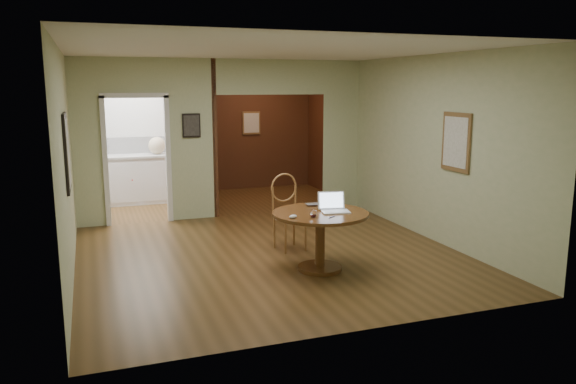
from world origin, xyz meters
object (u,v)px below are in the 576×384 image
object	(u,v)px
chair	(287,207)
closed_laptop	(321,205)
dining_table	(320,227)
open_laptop	(333,206)

from	to	relation	value
chair	closed_laptop	xyz separation A→B (m)	(0.20, -0.71, 0.16)
dining_table	closed_laptop	xyz separation A→B (m)	(0.14, 0.32, 0.20)
open_laptop	closed_laptop	xyz separation A→B (m)	(-0.03, 0.33, -0.05)
open_laptop	chair	bearing A→B (deg)	113.85
dining_table	chair	size ratio (longest dim) A/B	1.11
dining_table	closed_laptop	distance (m)	0.41
chair	open_laptop	bearing A→B (deg)	-87.39
dining_table	chair	world-z (taller)	chair
chair	closed_laptop	distance (m)	0.75
chair	closed_laptop	size ratio (longest dim) A/B	2.98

